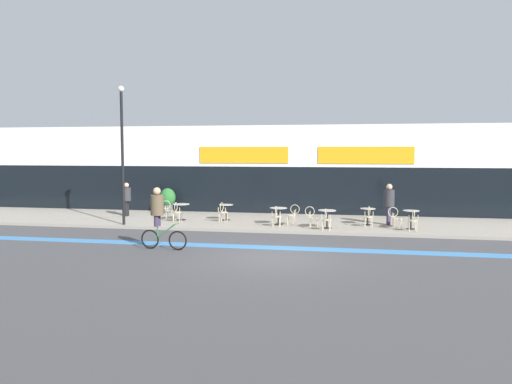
# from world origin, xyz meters

# --- Properties ---
(ground_plane) EXTENTS (120.00, 120.00, 0.00)m
(ground_plane) POSITION_xyz_m (0.00, 0.00, 0.00)
(ground_plane) COLOR #424244
(sidewalk_slab) EXTENTS (40.00, 5.50, 0.12)m
(sidewalk_slab) POSITION_xyz_m (0.00, 7.25, 0.06)
(sidewalk_slab) COLOR gray
(sidewalk_slab) RESTS_ON ground
(storefront_facade) EXTENTS (40.00, 4.06, 4.64)m
(storefront_facade) POSITION_xyz_m (0.00, 11.96, 2.32)
(storefront_facade) COLOR silver
(storefront_facade) RESTS_ON ground
(bike_lane_stripe) EXTENTS (36.00, 0.70, 0.01)m
(bike_lane_stripe) POSITION_xyz_m (0.00, 1.56, 0.00)
(bike_lane_stripe) COLOR #3D7AB7
(bike_lane_stripe) RESTS_ON ground
(bistro_table_0) EXTENTS (0.78, 0.78, 0.75)m
(bistro_table_0) POSITION_xyz_m (-5.35, 6.72, 0.66)
(bistro_table_0) COLOR black
(bistro_table_0) RESTS_ON sidewalk_slab
(bistro_table_1) EXTENTS (0.66, 0.66, 0.73)m
(bistro_table_1) POSITION_xyz_m (-3.29, 7.08, 0.64)
(bistro_table_1) COLOR black
(bistro_table_1) RESTS_ON sidewalk_slab
(bistro_table_2) EXTENTS (0.75, 0.75, 0.75)m
(bistro_table_2) POSITION_xyz_m (-0.70, 6.11, 0.66)
(bistro_table_2) COLOR black
(bistro_table_2) RESTS_ON sidewalk_slab
(bistro_table_3) EXTENTS (0.74, 0.74, 0.76)m
(bistro_table_3) POSITION_xyz_m (1.43, 5.48, 0.67)
(bistro_table_3) COLOR black
(bistro_table_3) RESTS_ON sidewalk_slab
(bistro_table_4) EXTENTS (0.66, 0.66, 0.73)m
(bistro_table_4) POSITION_xyz_m (3.13, 6.75, 0.64)
(bistro_table_4) COLOR black
(bistro_table_4) RESTS_ON sidewalk_slab
(bistro_table_5) EXTENTS (0.65, 0.65, 0.78)m
(bistro_table_5) POSITION_xyz_m (4.83, 5.86, 0.67)
(bistro_table_5) COLOR black
(bistro_table_5) RESTS_ON sidewalk_slab
(cafe_chair_0_near) EXTENTS (0.42, 0.58, 0.90)m
(cafe_chair_0_near) POSITION_xyz_m (-5.35, 6.10, 0.64)
(cafe_chair_0_near) COLOR beige
(cafe_chair_0_near) RESTS_ON sidewalk_slab
(cafe_chair_0_side) EXTENTS (0.59, 0.43, 0.90)m
(cafe_chair_0_side) POSITION_xyz_m (-5.98, 6.72, 0.64)
(cafe_chair_0_side) COLOR beige
(cafe_chair_0_side) RESTS_ON sidewalk_slab
(cafe_chair_1_near) EXTENTS (0.44, 0.59, 0.90)m
(cafe_chair_1_near) POSITION_xyz_m (-3.30, 6.45, 0.64)
(cafe_chair_1_near) COLOR beige
(cafe_chair_1_near) RESTS_ON sidewalk_slab
(cafe_chair_2_near) EXTENTS (0.40, 0.58, 0.90)m
(cafe_chair_2_near) POSITION_xyz_m (-0.69, 5.48, 0.64)
(cafe_chair_2_near) COLOR beige
(cafe_chair_2_near) RESTS_ON sidewalk_slab
(cafe_chair_2_side) EXTENTS (0.59, 0.42, 0.90)m
(cafe_chair_2_side) POSITION_xyz_m (-0.07, 6.10, 0.64)
(cafe_chair_2_side) COLOR beige
(cafe_chair_2_side) RESTS_ON sidewalk_slab
(cafe_chair_3_near) EXTENTS (0.44, 0.59, 0.90)m
(cafe_chair_3_near) POSITION_xyz_m (1.42, 4.85, 0.64)
(cafe_chair_3_near) COLOR beige
(cafe_chair_3_near) RESTS_ON sidewalk_slab
(cafe_chair_3_side) EXTENTS (0.58, 0.42, 0.90)m
(cafe_chair_3_side) POSITION_xyz_m (0.81, 5.48, 0.64)
(cafe_chair_3_side) COLOR beige
(cafe_chair_3_side) RESTS_ON sidewalk_slab
(cafe_chair_4_near) EXTENTS (0.45, 0.60, 0.90)m
(cafe_chair_4_near) POSITION_xyz_m (3.14, 6.12, 0.64)
(cafe_chair_4_near) COLOR beige
(cafe_chair_4_near) RESTS_ON sidewalk_slab
(cafe_chair_5_near) EXTENTS (0.42, 0.59, 0.90)m
(cafe_chair_5_near) POSITION_xyz_m (4.83, 5.23, 0.64)
(cafe_chair_5_near) COLOR beige
(cafe_chair_5_near) RESTS_ON sidewalk_slab
(cafe_chair_5_side) EXTENTS (0.59, 0.43, 0.90)m
(cafe_chair_5_side) POSITION_xyz_m (4.20, 5.85, 0.64)
(cafe_chair_5_side) COLOR beige
(cafe_chair_5_side) RESTS_ON sidewalk_slab
(planter_pot) EXTENTS (0.81, 0.81, 1.28)m
(planter_pot) POSITION_xyz_m (-6.95, 9.25, 0.83)
(planter_pot) COLOR #4C4C51
(planter_pot) RESTS_ON sidewalk_slab
(lamp_post) EXTENTS (0.26, 0.26, 5.98)m
(lamp_post) POSITION_xyz_m (-7.34, 4.90, 3.52)
(lamp_post) COLOR black
(lamp_post) RESTS_ON sidewalk_slab
(cyclist_0) EXTENTS (1.68, 0.53, 2.11)m
(cyclist_0) POSITION_xyz_m (-4.01, 0.59, 1.24)
(cyclist_0) COLOR black
(cyclist_0) RESTS_ON ground
(pedestrian_near_end) EXTENTS (0.55, 0.55, 1.79)m
(pedestrian_near_end) POSITION_xyz_m (4.02, 6.96, 1.18)
(pedestrian_near_end) COLOR #382D47
(pedestrian_near_end) RESTS_ON sidewalk_slab
(pedestrian_far_end) EXTENTS (0.43, 0.43, 1.65)m
(pedestrian_far_end) POSITION_xyz_m (-8.46, 7.60, 1.10)
(pedestrian_far_end) COLOR black
(pedestrian_far_end) RESTS_ON sidewalk_slab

